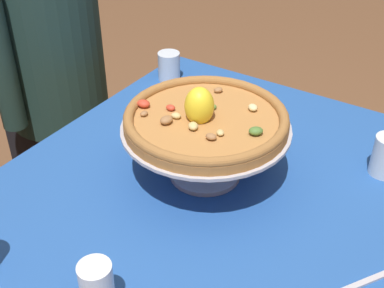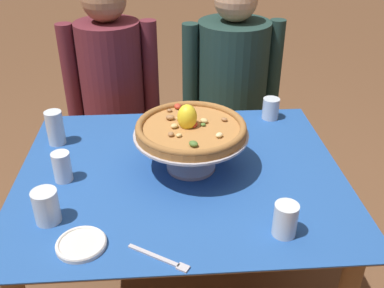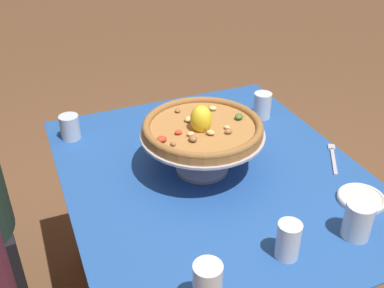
% 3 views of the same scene
% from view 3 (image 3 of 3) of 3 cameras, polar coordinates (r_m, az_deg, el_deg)
% --- Properties ---
extents(dining_table, '(1.14, 0.95, 0.71)m').
position_cam_3_polar(dining_table, '(1.55, 2.73, -6.83)').
color(dining_table, olive).
rests_on(dining_table, ground).
extents(pizza_stand, '(0.40, 0.40, 0.14)m').
position_cam_3_polar(pizza_stand, '(1.45, 1.32, 0.20)').
color(pizza_stand, '#B7B7C1').
rests_on(pizza_stand, dining_table).
extents(pizza, '(0.38, 0.38, 0.10)m').
position_cam_3_polar(pizza, '(1.42, 1.33, 2.17)').
color(pizza, '#AD753D').
rests_on(pizza, pizza_stand).
extents(water_glass_front_left, '(0.08, 0.08, 0.11)m').
position_cam_3_polar(water_glass_front_left, '(1.31, 20.11, -9.19)').
color(water_glass_front_left, silver).
rests_on(water_glass_front_left, dining_table).
extents(water_glass_side_left, '(0.06, 0.06, 0.11)m').
position_cam_3_polar(water_glass_side_left, '(1.20, 11.97, -12.03)').
color(water_glass_side_left, white).
rests_on(water_glass_side_left, dining_table).
extents(water_glass_front_right, '(0.07, 0.07, 0.10)m').
position_cam_3_polar(water_glass_front_right, '(1.82, 8.82, 4.63)').
color(water_glass_front_right, silver).
rests_on(water_glass_front_right, dining_table).
extents(water_glass_back_right, '(0.07, 0.07, 0.09)m').
position_cam_3_polar(water_glass_back_right, '(1.72, -15.08, 1.88)').
color(water_glass_back_right, silver).
rests_on(water_glass_back_right, dining_table).
extents(side_plate, '(0.14, 0.14, 0.02)m').
position_cam_3_polar(side_plate, '(1.46, 20.53, -6.39)').
color(side_plate, silver).
rests_on(side_plate, dining_table).
extents(dinner_fork, '(0.17, 0.12, 0.01)m').
position_cam_3_polar(dinner_fork, '(1.64, 17.32, -1.58)').
color(dinner_fork, '#B7B7C1').
rests_on(dinner_fork, dining_table).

